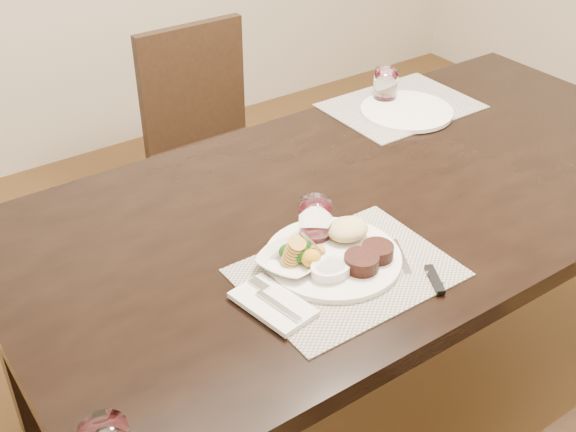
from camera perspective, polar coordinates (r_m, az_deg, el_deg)
ground_plane at (r=2.40m, az=5.93°, el=-13.23°), size 4.50×4.50×0.00m
dining_table at (r=1.97m, az=7.05°, el=0.16°), size 2.00×1.00×0.75m
chair_far at (r=2.71m, az=-6.20°, el=6.22°), size 0.42×0.42×0.90m
placemat_near at (r=1.62m, az=4.66°, el=-4.48°), size 0.46×0.34×0.00m
placemat_far at (r=2.38m, az=8.91°, el=8.59°), size 0.46×0.34×0.00m
dinner_plate at (r=1.64m, az=4.05°, el=-2.89°), size 0.31×0.31×0.06m
napkin_fork at (r=1.52m, az=-1.21°, el=-6.94°), size 0.13×0.19×0.02m
steak_knife at (r=1.63m, az=10.87°, el=-4.50°), size 0.08×0.22×0.01m
cracker_bowl at (r=1.61m, az=0.16°, el=-3.59°), size 0.18×0.18×0.06m
sauce_ramekin at (r=1.58m, az=3.41°, el=-4.32°), size 0.10×0.14×0.08m
wine_glass_near at (r=1.68m, az=2.17°, el=-0.56°), size 0.08×0.08×0.11m
far_plate at (r=2.33m, az=9.36°, el=8.19°), size 0.29×0.29×0.01m
wine_glass_far at (r=2.39m, az=7.69°, el=10.05°), size 0.08×0.08×0.11m
salt_cellar at (r=1.65m, az=-0.92°, el=-3.25°), size 0.04×0.04×0.02m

